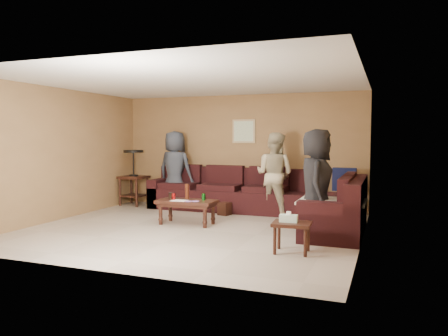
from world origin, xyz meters
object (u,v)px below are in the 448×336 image
at_px(coffee_table, 187,204).
at_px(end_table_left, 134,176).
at_px(person_left, 175,169).
at_px(side_table_right, 291,226).
at_px(person_right, 316,183).
at_px(waste_bin, 225,209).
at_px(sectional_sofa, 263,201).
at_px(person_middle, 274,174).

relative_size(coffee_table, end_table_left, 0.83).
bearing_deg(end_table_left, person_left, 2.38).
relative_size(side_table_right, person_right, 0.33).
relative_size(end_table_left, waste_bin, 4.97).
bearing_deg(person_right, waste_bin, 49.45).
bearing_deg(side_table_right, person_right, 81.30).
height_order(coffee_table, person_right, person_right).
distance_m(coffee_table, waste_bin, 1.19).
bearing_deg(end_table_left, side_table_right, -33.73).
distance_m(sectional_sofa, waste_bin, 0.82).
height_order(sectional_sofa, side_table_right, sectional_sofa).
bearing_deg(person_right, coffee_table, 77.67).
relative_size(end_table_left, person_right, 0.75).
xyz_separation_m(end_table_left, person_middle, (3.38, -0.17, 0.16)).
distance_m(person_left, person_middle, 2.34).
bearing_deg(person_middle, end_table_left, 10.43).
bearing_deg(person_middle, person_right, 137.01).
xyz_separation_m(side_table_right, person_right, (0.17, 1.08, 0.48)).
distance_m(coffee_table, person_middle, 1.96).
bearing_deg(person_left, waste_bin, 166.22).
relative_size(end_table_left, person_middle, 0.77).
xyz_separation_m(waste_bin, person_left, (-1.38, 0.53, 0.73)).
bearing_deg(waste_bin, person_left, 159.01).
height_order(end_table_left, person_middle, person_middle).
bearing_deg(end_table_left, sectional_sofa, -8.03).
height_order(person_left, person_right, person_left).
relative_size(coffee_table, side_table_right, 1.88).
bearing_deg(waste_bin, side_table_right, -51.95).
height_order(sectional_sofa, person_right, person_right).
xyz_separation_m(coffee_table, side_table_right, (2.17, -1.26, -0.01)).
height_order(end_table_left, person_right, person_right).
bearing_deg(person_right, end_table_left, 60.27).
distance_m(side_table_right, person_right, 1.19).
xyz_separation_m(end_table_left, waste_bin, (2.43, -0.49, -0.54)).
distance_m(side_table_right, waste_bin, 3.03).
relative_size(side_table_right, person_middle, 0.34).
relative_size(waste_bin, person_right, 0.15).
xyz_separation_m(waste_bin, person_right, (2.03, -1.30, 0.72)).
bearing_deg(sectional_sofa, end_table_left, 171.97).
bearing_deg(person_left, side_table_right, 145.32).
height_order(person_middle, person_right, person_right).
xyz_separation_m(sectional_sofa, coffee_table, (-1.10, -1.15, 0.05)).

